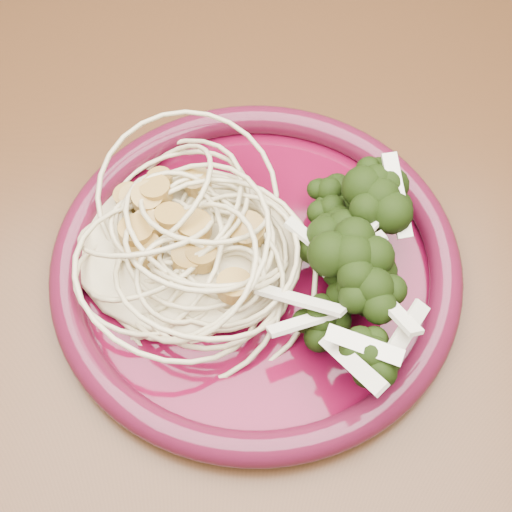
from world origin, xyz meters
The scene contains 6 objects.
dining_table centered at (0.00, 0.00, 0.65)m, with size 1.20×0.80×0.75m.
dinner_plate centered at (-0.02, -0.08, 0.76)m, with size 0.34×0.34×0.02m.
spaghetti_pile centered at (-0.06, -0.06, 0.77)m, with size 0.16×0.14×0.03m, color #C6B888.
scallop_cluster centered at (-0.06, -0.06, 0.81)m, with size 0.12×0.12×0.04m, color #A5803A, non-canonical shape.
broccoli_pile centered at (0.04, -0.09, 0.78)m, with size 0.09×0.15×0.05m, color black.
onion_garnish centered at (0.04, -0.09, 0.82)m, with size 0.07×0.10×0.05m, color beige, non-canonical shape.
Camera 1 is at (-0.03, -0.33, 1.18)m, focal length 50.00 mm.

